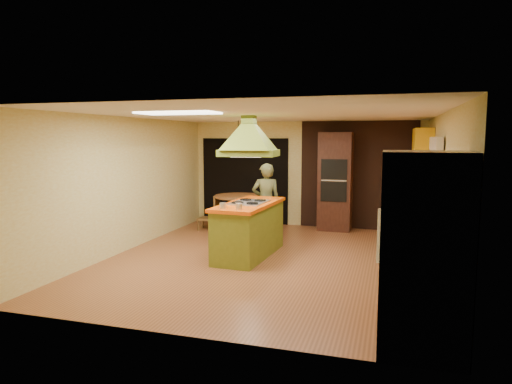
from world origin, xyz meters
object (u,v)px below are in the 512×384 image
(dining_table, at_px, (239,206))
(canister_large, at_px, (413,198))
(man, at_px, (266,202))
(kitchen_island, at_px, (249,229))
(wall_oven, at_px, (335,182))
(refrigerator, at_px, (423,253))

(dining_table, bearing_deg, canister_large, -14.99)
(canister_large, bearing_deg, man, 175.26)
(kitchen_island, distance_m, wall_oven, 3.10)
(wall_oven, bearing_deg, dining_table, -160.20)
(wall_oven, bearing_deg, canister_large, -45.67)
(refrigerator, bearing_deg, canister_large, 87.98)
(dining_table, bearing_deg, kitchen_island, -66.43)
(kitchen_island, bearing_deg, canister_large, 24.34)
(canister_large, bearing_deg, wall_oven, 133.48)
(refrigerator, distance_m, wall_oven, 6.03)
(wall_oven, relative_size, canister_large, 10.75)
(dining_table, relative_size, canister_large, 5.25)
(refrigerator, relative_size, canister_large, 9.57)
(wall_oven, height_order, canister_large, wall_oven)
(canister_large, bearing_deg, kitchen_island, -159.00)
(kitchen_island, distance_m, canister_large, 3.06)
(man, height_order, refrigerator, refrigerator)
(man, bearing_deg, refrigerator, 102.66)
(dining_table, bearing_deg, wall_oven, 18.94)
(refrigerator, bearing_deg, man, 121.71)
(kitchen_island, relative_size, man, 1.24)
(man, height_order, canister_large, man)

